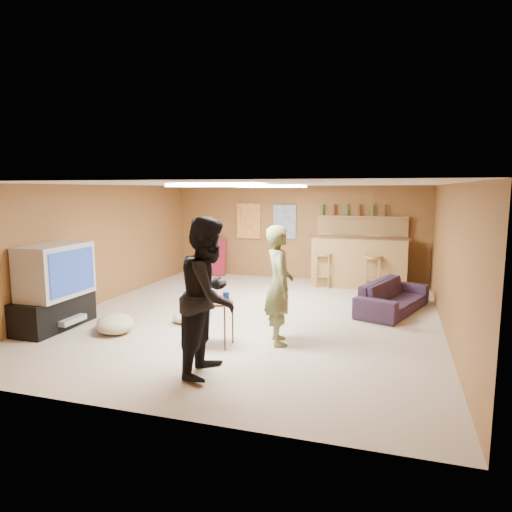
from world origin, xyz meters
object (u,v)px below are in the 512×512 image
(tv_body, at_px, (55,271))
(sofa, at_px, (393,297))
(bar_counter, at_px, (359,262))
(tray_table, at_px, (215,323))
(person_olive, at_px, (279,285))
(person_black, at_px, (209,296))

(tv_body, bearing_deg, sofa, 27.34)
(bar_counter, height_order, sofa, bar_counter)
(bar_counter, xyz_separation_m, tray_table, (-1.56, -4.46, -0.24))
(tv_body, bearing_deg, person_olive, 5.77)
(bar_counter, xyz_separation_m, person_black, (-1.26, -5.32, 0.36))
(sofa, bearing_deg, bar_counter, 40.77)
(person_black, bearing_deg, tv_body, 71.59)
(tv_body, height_order, sofa, tv_body)
(tv_body, distance_m, bar_counter, 6.09)
(tv_body, relative_size, tray_table, 1.78)
(tv_body, xyz_separation_m, person_black, (2.89, -0.87, 0.01))
(tv_body, xyz_separation_m, person_olive, (3.40, 0.34, -0.08))
(bar_counter, distance_m, person_black, 5.48)
(tv_body, distance_m, person_olive, 3.42)
(person_olive, xyz_separation_m, person_black, (-0.51, -1.21, 0.09))
(person_olive, bearing_deg, tv_body, 73.22)
(sofa, distance_m, tray_table, 3.43)
(bar_counter, height_order, person_olive, person_olive)
(bar_counter, bearing_deg, person_olive, -100.34)
(sofa, bearing_deg, tv_body, 136.90)
(bar_counter, relative_size, sofa, 1.10)
(person_black, distance_m, sofa, 4.00)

